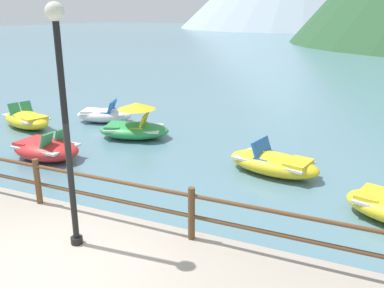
{
  "coord_description": "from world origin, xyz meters",
  "views": [
    {
      "loc": [
        4.29,
        -4.19,
        4.13
      ],
      "look_at": [
        0.16,
        5.0,
        0.9
      ],
      "focal_mm": 38.73,
      "sensor_mm": 36.0,
      "label": 1
    }
  ],
  "objects": [
    {
      "name": "ground_plane",
      "position": [
        0.0,
        40.0,
        0.0
      ],
      "size": [
        200.0,
        200.0,
        0.0
      ],
      "primitive_type": "plane",
      "color": "slate"
    },
    {
      "name": "dock_railing",
      "position": [
        -0.0,
        1.55,
        0.97
      ],
      "size": [
        23.92,
        0.12,
        0.95
      ],
      "color": "brown",
      "rests_on": "promenade_dock"
    },
    {
      "name": "lamp_post",
      "position": [
        0.0,
        0.62,
        2.75
      ],
      "size": [
        0.28,
        0.28,
        3.87
      ],
      "color": "black",
      "rests_on": "promenade_dock"
    },
    {
      "name": "pedal_boat_0",
      "position": [
        2.05,
        6.08,
        0.3
      ],
      "size": [
        2.69,
        1.67,
        0.89
      ],
      "color": "yellow",
      "rests_on": "ground"
    },
    {
      "name": "pedal_boat_1",
      "position": [
        -4.3,
        4.51,
        0.31
      ],
      "size": [
        2.18,
        1.46,
        0.91
      ],
      "color": "red",
      "rests_on": "ground"
    },
    {
      "name": "pedal_boat_2",
      "position": [
        -7.45,
        6.89,
        0.31
      ],
      "size": [
        2.77,
        1.9,
        0.9
      ],
      "color": "yellow",
      "rests_on": "ground"
    },
    {
      "name": "pedal_boat_4",
      "position": [
        -3.07,
        7.38,
        0.41
      ],
      "size": [
        2.68,
        2.02,
        1.23
      ],
      "color": "green",
      "rests_on": "ground"
    },
    {
      "name": "pedal_boat_6",
      "position": [
        -5.31,
        8.75,
        0.28
      ],
      "size": [
        2.39,
        1.75,
        0.86
      ],
      "color": "white",
      "rests_on": "ground"
    }
  ]
}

